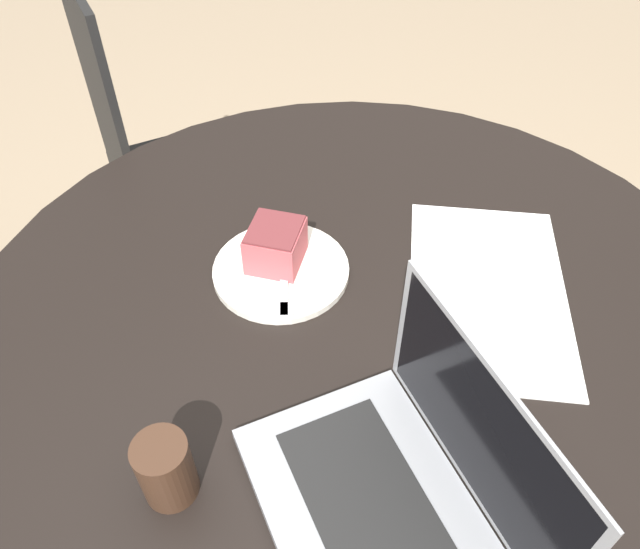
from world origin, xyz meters
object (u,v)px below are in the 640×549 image
(chair, at_px, (170,165))
(laptop, at_px, (399,495))
(coffee_glass, at_px, (166,469))
(plate, at_px, (281,270))

(chair, height_order, laptop, chair)
(chair, xyz_separation_m, coffee_glass, (1.03, -0.17, 0.31))
(chair, height_order, plate, chair)
(chair, height_order, coffee_glass, chair)
(coffee_glass, distance_m, laptop, 0.27)
(chair, xyz_separation_m, laptop, (1.15, 0.07, 0.30))
(chair, relative_size, laptop, 2.89)
(chair, relative_size, coffee_glass, 10.33)
(plate, relative_size, coffee_glass, 2.27)
(coffee_glass, xyz_separation_m, laptop, (0.12, 0.24, -0.01))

